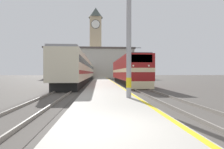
% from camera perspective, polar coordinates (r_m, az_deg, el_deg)
% --- Properties ---
extents(ground_plane, '(200.00, 200.00, 0.00)m').
position_cam_1_polar(ground_plane, '(34.73, -3.33, -2.35)').
color(ground_plane, '#514C47').
extents(platform, '(3.72, 140.00, 0.27)m').
position_cam_1_polar(platform, '(29.73, -3.16, -2.58)').
color(platform, '#ADA89E').
rests_on(platform, ground).
extents(rail_track_near, '(2.83, 140.00, 0.16)m').
position_cam_1_polar(rail_track_near, '(30.03, 3.84, -2.75)').
color(rail_track_near, '#514C47').
rests_on(rail_track_near, ground).
extents(rail_track_far, '(2.84, 140.00, 0.16)m').
position_cam_1_polar(rail_track_far, '(29.90, -10.37, -2.77)').
color(rail_track_far, '#514C47').
rests_on(rail_track_far, ground).
extents(locomotive_train, '(2.92, 16.97, 4.91)m').
position_cam_1_polar(locomotive_train, '(26.06, 5.08, 1.11)').
color(locomotive_train, black).
rests_on(locomotive_train, ground).
extents(passenger_train, '(2.92, 42.05, 4.18)m').
position_cam_1_polar(passenger_train, '(36.04, -9.33, 1.31)').
color(passenger_train, black).
rests_on(passenger_train, ground).
extents(catenary_mast, '(2.76, 0.32, 7.84)m').
position_cam_1_polar(catenary_mast, '(10.80, 5.92, 13.27)').
color(catenary_mast, '#9E9EA3').
rests_on(catenary_mast, platform).
extents(clock_tower, '(5.48, 5.48, 27.08)m').
position_cam_1_polar(clock_tower, '(69.33, -5.35, 11.08)').
color(clock_tower, tan).
rests_on(clock_tower, ground).
extents(station_building, '(28.50, 6.61, 9.81)m').
position_cam_1_polar(station_building, '(57.14, -7.12, 3.73)').
color(station_building, beige).
rests_on(station_building, ground).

